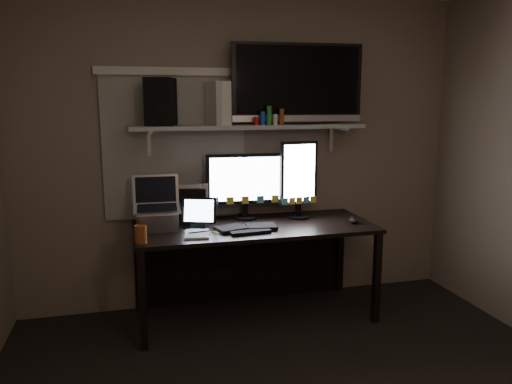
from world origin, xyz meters
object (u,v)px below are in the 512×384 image
object	(u,v)px
monitor_landscape	(245,186)
keyboard	(247,228)
speaker	(161,102)
cup	(141,234)
game_console	(218,103)
laptop	(157,204)
tv	(297,84)
monitor_portrait	(299,179)
mouse	(354,220)
tablet	(199,212)
desk	(251,243)

from	to	relation	value
monitor_landscape	keyboard	world-z (taller)	monitor_landscape
speaker	cup	bearing A→B (deg)	-91.96
monitor_landscape	game_console	bearing A→B (deg)	-171.79
laptop	tv	xyz separation A→B (m)	(1.11, 0.13, 0.87)
monitor_portrait	mouse	distance (m)	0.54
mouse	tablet	bearing A→B (deg)	179.60
desk	game_console	xyz separation A→B (m)	(-0.23, 0.09, 1.09)
keyboard	speaker	xyz separation A→B (m)	(-0.57, 0.32, 0.91)
tv	monitor_landscape	bearing A→B (deg)	178.70
mouse	laptop	distance (m)	1.50
laptop	game_console	world-z (taller)	game_console
game_console	desk	bearing A→B (deg)	-39.14
game_console	mouse	bearing A→B (deg)	-36.37
tv	game_console	world-z (taller)	tv
keyboard	game_console	xyz separation A→B (m)	(-0.14, 0.32, 0.90)
monitor_landscape	desk	bearing A→B (deg)	-75.58
desk	speaker	world-z (taller)	speaker
monitor_portrait	cup	bearing A→B (deg)	-168.07
monitor_landscape	cup	size ratio (longest dim) A/B	5.13
mouse	cup	distance (m)	1.62
monitor_portrait	cup	size ratio (longest dim) A/B	5.29
keyboard	laptop	xyz separation A→B (m)	(-0.63, 0.17, 0.18)
monitor_portrait	desk	bearing A→B (deg)	177.53
desk	keyboard	world-z (taller)	keyboard
tablet	game_console	xyz separation A→B (m)	(0.19, 0.16, 0.80)
monitor_landscape	laptop	bearing A→B (deg)	-164.09
desk	tablet	bearing A→B (deg)	-170.30
keyboard	speaker	size ratio (longest dim) A/B	1.31
monitor_landscape	tv	xyz separation A→B (m)	(0.41, -0.03, 0.79)
tv	game_console	distance (m)	0.64
monitor_portrait	tablet	size ratio (longest dim) A/B	2.41
desk	laptop	bearing A→B (deg)	-175.92
monitor_portrait	speaker	size ratio (longest dim) A/B	1.82
monitor_landscape	tablet	size ratio (longest dim) A/B	2.34
keyboard	monitor_landscape	bearing A→B (deg)	72.96
monitor_landscape	speaker	xyz separation A→B (m)	(-0.64, -0.02, 0.66)
monitor_portrait	tv	size ratio (longest dim) A/B	0.61
monitor_portrait	tablet	world-z (taller)	monitor_portrait
desk	tv	size ratio (longest dim) A/B	1.75
cup	tv	bearing A→B (deg)	20.54
speaker	monitor_landscape	bearing A→B (deg)	21.47
keyboard	monitor_portrait	bearing A→B (deg)	21.73
laptop	game_console	size ratio (longest dim) A/B	1.18
monitor_portrait	tv	distance (m)	0.75
tablet	tv	distance (m)	1.25
keyboard	tablet	size ratio (longest dim) A/B	1.73
mouse	game_console	xyz separation A→B (m)	(-0.99, 0.33, 0.89)
tablet	game_console	bearing A→B (deg)	60.30
monitor_landscape	monitor_portrait	distance (m)	0.43
mouse	game_console	distance (m)	1.37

